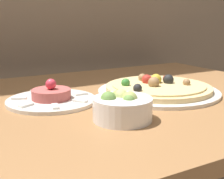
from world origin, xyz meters
TOP-DOWN VIEW (x-y plane):
  - dining_table at (0.00, 0.45)m, footprint 1.34×0.89m
  - pizza_plate at (0.19, 0.42)m, footprint 0.37×0.37m
  - tartare_plate at (-0.13, 0.48)m, footprint 0.25×0.25m
  - small_bowl at (-0.04, 0.26)m, footprint 0.14×0.14m

SIDE VIEW (x-z plane):
  - dining_table at x=0.00m, z-range 0.28..1.00m
  - tartare_plate at x=-0.13m, z-range 0.70..0.77m
  - pizza_plate at x=0.19m, z-range 0.71..0.77m
  - small_bowl at x=-0.04m, z-range 0.72..0.79m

